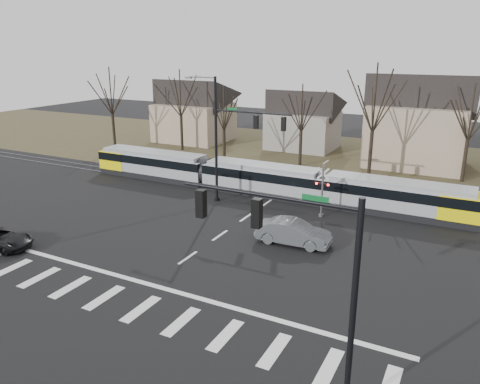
% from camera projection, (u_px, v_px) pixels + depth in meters
% --- Properties ---
extents(ground, '(140.00, 140.00, 0.00)m').
position_uv_depth(ground, '(169.00, 271.00, 27.07)').
color(ground, black).
extents(grass_verge, '(140.00, 28.00, 0.01)m').
position_uv_depth(grass_verge, '(331.00, 158.00, 54.19)').
color(grass_verge, '#38331E').
rests_on(grass_verge, ground).
extents(crosswalk, '(27.00, 2.60, 0.01)m').
position_uv_depth(crosswalk, '(122.00, 303.00, 23.68)').
color(crosswalk, silver).
rests_on(crosswalk, ground).
extents(stop_line, '(28.00, 0.35, 0.01)m').
position_uv_depth(stop_line, '(149.00, 284.00, 25.55)').
color(stop_line, silver).
rests_on(stop_line, ground).
extents(lane_dashes, '(0.18, 30.00, 0.01)m').
position_uv_depth(lane_dashes, '(277.00, 196.00, 40.63)').
color(lane_dashes, silver).
rests_on(lane_dashes, ground).
extents(rail_pair, '(90.00, 1.52, 0.06)m').
position_uv_depth(rail_pair, '(276.00, 196.00, 40.46)').
color(rail_pair, '#59595E').
rests_on(rail_pair, ground).
extents(tram, '(34.99, 2.60, 2.65)m').
position_uv_depth(tram, '(261.00, 178.00, 40.88)').
color(tram, gray).
rests_on(tram, ground).
extents(sedan, '(2.18, 5.07, 1.62)m').
position_uv_depth(sedan, '(293.00, 232.00, 30.56)').
color(sedan, '#53575B').
rests_on(sedan, ground).
extents(signal_pole_near_right, '(6.72, 0.44, 8.00)m').
position_uv_depth(signal_pole_near_right, '(301.00, 269.00, 16.01)').
color(signal_pole_near_right, black).
rests_on(signal_pole_near_right, ground).
extents(signal_pole_far, '(9.28, 0.44, 10.20)m').
position_uv_depth(signal_pole_far, '(233.00, 135.00, 37.02)').
color(signal_pole_far, black).
rests_on(signal_pole_far, ground).
extents(rail_crossing_signal, '(1.08, 0.36, 4.00)m').
position_uv_depth(rail_crossing_signal, '(322.00, 193.00, 35.16)').
color(rail_crossing_signal, '#59595B').
rests_on(rail_crossing_signal, ground).
extents(tree_row, '(59.20, 7.20, 10.00)m').
position_uv_depth(tree_row, '(336.00, 124.00, 46.74)').
color(tree_row, black).
rests_on(tree_row, ground).
extents(house_a, '(9.72, 8.64, 8.60)m').
position_uv_depth(house_a, '(194.00, 108.00, 63.34)').
color(house_a, gray).
rests_on(house_a, ground).
extents(house_b, '(8.64, 7.56, 7.65)m').
position_uv_depth(house_b, '(304.00, 117.00, 58.60)').
color(house_b, gray).
rests_on(house_b, ground).
extents(house_c, '(10.80, 8.64, 10.10)m').
position_uv_depth(house_c, '(419.00, 117.00, 49.53)').
color(house_c, gray).
rests_on(house_c, ground).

